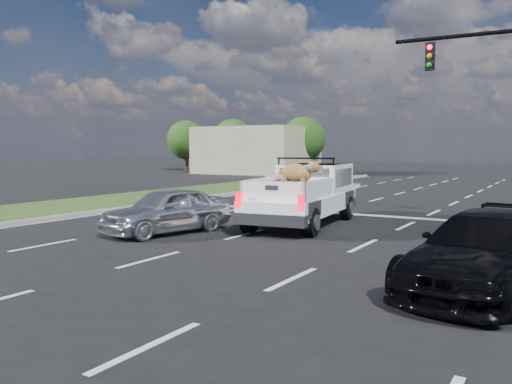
% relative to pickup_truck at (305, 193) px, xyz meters
% --- Properties ---
extents(ground, '(160.00, 160.00, 0.00)m').
position_rel_pickup_truck_xyz_m(ground, '(1.15, -6.72, -1.00)').
color(ground, black).
rests_on(ground, ground).
extents(road_markings, '(17.75, 60.00, 0.01)m').
position_rel_pickup_truck_xyz_m(road_markings, '(1.15, -0.16, -1.00)').
color(road_markings, silver).
rests_on(road_markings, ground).
extents(grass_median_left, '(5.00, 60.00, 0.10)m').
position_rel_pickup_truck_xyz_m(grass_median_left, '(-10.35, -0.72, -0.95)').
color(grass_median_left, '#213D13').
rests_on(grass_median_left, ground).
extents(curb_left, '(0.15, 60.00, 0.14)m').
position_rel_pickup_truck_xyz_m(curb_left, '(-7.90, -0.72, -0.93)').
color(curb_left, gray).
rests_on(curb_left, ground).
extents(building_left, '(10.00, 8.00, 4.40)m').
position_rel_pickup_truck_xyz_m(building_left, '(-18.85, 29.28, 1.20)').
color(building_left, tan).
rests_on(building_left, ground).
extents(tree_far_a, '(4.20, 4.20, 5.40)m').
position_rel_pickup_truck_xyz_m(tree_far_a, '(-28.85, 31.28, 2.28)').
color(tree_far_a, '#332114').
rests_on(tree_far_a, ground).
extents(tree_far_b, '(4.20, 4.20, 5.40)m').
position_rel_pickup_truck_xyz_m(tree_far_b, '(-22.85, 31.28, 2.28)').
color(tree_far_b, '#332114').
rests_on(tree_far_b, ground).
extents(tree_far_c, '(4.20, 4.20, 5.40)m').
position_rel_pickup_truck_xyz_m(tree_far_c, '(-14.85, 31.28, 2.28)').
color(tree_far_c, '#332114').
rests_on(tree_far_c, ground).
extents(pickup_truck, '(2.71, 5.93, 2.15)m').
position_rel_pickup_truck_xyz_m(pickup_truck, '(0.00, 0.00, 0.00)').
color(pickup_truck, black).
rests_on(pickup_truck, ground).
extents(silver_sedan, '(2.50, 4.19, 1.33)m').
position_rel_pickup_truck_xyz_m(silver_sedan, '(-2.68, -3.62, -0.34)').
color(silver_sedan, silver).
rests_on(silver_sedan, ground).
extents(black_coupe, '(2.76, 4.97, 1.36)m').
position_rel_pickup_truck_xyz_m(black_coupe, '(6.15, -5.81, -0.32)').
color(black_coupe, black).
rests_on(black_coupe, ground).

